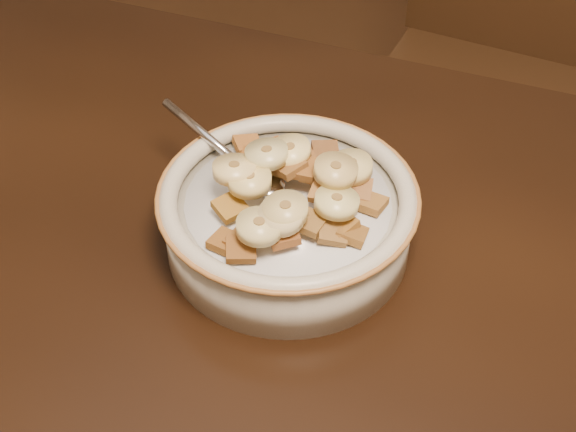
% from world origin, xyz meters
% --- Properties ---
extents(chair, '(0.47, 0.47, 1.02)m').
position_xyz_m(chair, '(0.07, 0.76, 0.51)').
color(chair, black).
rests_on(chair, floor).
extents(cereal_bowl, '(0.18, 0.18, 0.04)m').
position_xyz_m(cereal_bowl, '(-0.03, 0.17, 0.77)').
color(cereal_bowl, beige).
rests_on(cereal_bowl, table).
extents(milk, '(0.15, 0.15, 0.00)m').
position_xyz_m(milk, '(-0.03, 0.17, 0.79)').
color(milk, silver).
rests_on(milk, cereal_bowl).
extents(spoon, '(0.05, 0.05, 0.01)m').
position_xyz_m(spoon, '(-0.06, 0.18, 0.80)').
color(spoon, '#BABCC0').
rests_on(spoon, cereal_bowl).
extents(cereal_square_0, '(0.02, 0.02, 0.01)m').
position_xyz_m(cereal_square_0, '(-0.01, 0.17, 0.81)').
color(cereal_square_0, olive).
rests_on(cereal_square_0, milk).
extents(cereal_square_1, '(0.03, 0.03, 0.01)m').
position_xyz_m(cereal_square_1, '(-0.07, 0.19, 0.80)').
color(cereal_square_1, brown).
rests_on(cereal_square_1, milk).
extents(cereal_square_2, '(0.02, 0.02, 0.01)m').
position_xyz_m(cereal_square_2, '(-0.04, 0.12, 0.80)').
color(cereal_square_2, brown).
rests_on(cereal_square_2, milk).
extents(cereal_square_3, '(0.03, 0.03, 0.01)m').
position_xyz_m(cereal_square_3, '(0.01, 0.15, 0.80)').
color(cereal_square_3, olive).
rests_on(cereal_square_3, milk).
extents(cereal_square_4, '(0.02, 0.03, 0.01)m').
position_xyz_m(cereal_square_4, '(0.01, 0.19, 0.80)').
color(cereal_square_4, '#985C34').
rests_on(cereal_square_4, milk).
extents(cereal_square_5, '(0.03, 0.03, 0.01)m').
position_xyz_m(cereal_square_5, '(-0.06, 0.14, 0.81)').
color(cereal_square_5, brown).
rests_on(cereal_square_5, milk).
extents(cereal_square_6, '(0.03, 0.03, 0.01)m').
position_xyz_m(cereal_square_6, '(-0.06, 0.20, 0.81)').
color(cereal_square_6, '#9B5519').
rests_on(cereal_square_6, milk).
extents(cereal_square_7, '(0.03, 0.03, 0.01)m').
position_xyz_m(cereal_square_7, '(-0.06, 0.20, 0.81)').
color(cereal_square_7, brown).
rests_on(cereal_square_7, milk).
extents(cereal_square_8, '(0.03, 0.03, 0.01)m').
position_xyz_m(cereal_square_8, '(-0.02, 0.13, 0.81)').
color(cereal_square_8, brown).
rests_on(cereal_square_8, milk).
extents(cereal_square_9, '(0.03, 0.03, 0.01)m').
position_xyz_m(cereal_square_9, '(-0.04, 0.21, 0.80)').
color(cereal_square_9, brown).
rests_on(cereal_square_9, milk).
extents(cereal_square_10, '(0.02, 0.02, 0.01)m').
position_xyz_m(cereal_square_10, '(0.02, 0.15, 0.80)').
color(cereal_square_10, olive).
rests_on(cereal_square_10, milk).
extents(cereal_square_11, '(0.03, 0.03, 0.01)m').
position_xyz_m(cereal_square_11, '(-0.06, 0.22, 0.80)').
color(cereal_square_11, brown).
rests_on(cereal_square_11, milk).
extents(cereal_square_12, '(0.03, 0.03, 0.01)m').
position_xyz_m(cereal_square_12, '(-0.04, 0.18, 0.82)').
color(cereal_square_12, brown).
rests_on(cereal_square_12, milk).
extents(cereal_square_13, '(0.02, 0.02, 0.01)m').
position_xyz_m(cereal_square_13, '(-0.01, 0.15, 0.81)').
color(cereal_square_13, brown).
rests_on(cereal_square_13, milk).
extents(cereal_square_14, '(0.02, 0.02, 0.01)m').
position_xyz_m(cereal_square_14, '(-0.05, 0.19, 0.81)').
color(cereal_square_14, brown).
rests_on(cereal_square_14, milk).
extents(cereal_square_15, '(0.02, 0.02, 0.01)m').
position_xyz_m(cereal_square_15, '(-0.06, 0.20, 0.81)').
color(cereal_square_15, brown).
rests_on(cereal_square_15, milk).
extents(cereal_square_16, '(0.03, 0.03, 0.01)m').
position_xyz_m(cereal_square_16, '(-0.09, 0.21, 0.80)').
color(cereal_square_16, '#935527').
rests_on(cereal_square_16, milk).
extents(cereal_square_17, '(0.03, 0.03, 0.01)m').
position_xyz_m(cereal_square_17, '(-0.07, 0.21, 0.80)').
color(cereal_square_17, brown).
rests_on(cereal_square_17, milk).
extents(cereal_square_18, '(0.02, 0.02, 0.01)m').
position_xyz_m(cereal_square_18, '(-0.03, 0.19, 0.82)').
color(cereal_square_18, brown).
rests_on(cereal_square_18, milk).
extents(cereal_square_19, '(0.03, 0.03, 0.01)m').
position_xyz_m(cereal_square_19, '(-0.03, 0.23, 0.80)').
color(cereal_square_19, brown).
rests_on(cereal_square_19, milk).
extents(cereal_square_20, '(0.02, 0.02, 0.01)m').
position_xyz_m(cereal_square_20, '(-0.07, 0.20, 0.80)').
color(cereal_square_20, brown).
rests_on(cereal_square_20, milk).
extents(cereal_square_21, '(0.03, 0.03, 0.01)m').
position_xyz_m(cereal_square_21, '(-0.04, 0.11, 0.80)').
color(cereal_square_21, brown).
rests_on(cereal_square_21, milk).
extents(cereal_square_22, '(0.03, 0.03, 0.01)m').
position_xyz_m(cereal_square_22, '(0.01, 0.16, 0.80)').
color(cereal_square_22, '#975E1C').
rests_on(cereal_square_22, milk).
extents(cereal_square_23, '(0.02, 0.02, 0.01)m').
position_xyz_m(cereal_square_23, '(0.02, 0.19, 0.80)').
color(cereal_square_23, olive).
rests_on(cereal_square_23, milk).
extents(cereal_square_24, '(0.03, 0.03, 0.01)m').
position_xyz_m(cereal_square_24, '(-0.01, 0.20, 0.81)').
color(cereal_square_24, brown).
rests_on(cereal_square_24, milk).
extents(cereal_square_25, '(0.02, 0.02, 0.01)m').
position_xyz_m(cereal_square_25, '(-0.02, 0.19, 0.81)').
color(cereal_square_25, olive).
rests_on(cereal_square_25, milk).
extents(cereal_square_26, '(0.03, 0.03, 0.01)m').
position_xyz_m(cereal_square_26, '(-0.06, 0.17, 0.81)').
color(cereal_square_26, brown).
rests_on(cereal_square_26, milk).
extents(cereal_square_27, '(0.03, 0.03, 0.01)m').
position_xyz_m(cereal_square_27, '(-0.02, 0.20, 0.81)').
color(cereal_square_27, brown).
rests_on(cereal_square_27, milk).
extents(cereal_square_28, '(0.02, 0.02, 0.01)m').
position_xyz_m(cereal_square_28, '(-0.06, 0.11, 0.80)').
color(cereal_square_28, brown).
rests_on(cereal_square_28, milk).
extents(banana_slice_0, '(0.04, 0.04, 0.01)m').
position_xyz_m(banana_slice_0, '(0.00, 0.20, 0.81)').
color(banana_slice_0, '#E6C783').
rests_on(banana_slice_0, milk).
extents(banana_slice_1, '(0.04, 0.04, 0.01)m').
position_xyz_m(banana_slice_1, '(-0.02, 0.13, 0.82)').
color(banana_slice_1, '#E6D186').
rests_on(banana_slice_1, milk).
extents(banana_slice_2, '(0.03, 0.03, 0.01)m').
position_xyz_m(banana_slice_2, '(-0.00, 0.18, 0.82)').
color(banana_slice_2, '#DDC073').
rests_on(banana_slice_2, milk).
extents(banana_slice_3, '(0.03, 0.03, 0.02)m').
position_xyz_m(banana_slice_3, '(-0.04, 0.19, 0.82)').
color(banana_slice_3, '#F4D791').
rests_on(banana_slice_3, milk).
extents(banana_slice_4, '(0.03, 0.03, 0.01)m').
position_xyz_m(banana_slice_4, '(-0.06, 0.18, 0.82)').
color(banana_slice_4, '#C8BC82').
rests_on(banana_slice_4, milk).
extents(banana_slice_5, '(0.04, 0.04, 0.01)m').
position_xyz_m(banana_slice_5, '(-0.03, 0.12, 0.82)').
color(banana_slice_5, '#CFC674').
rests_on(banana_slice_5, milk).
extents(banana_slice_6, '(0.04, 0.04, 0.01)m').
position_xyz_m(banana_slice_6, '(-0.06, 0.15, 0.82)').
color(banana_slice_6, '#D3CA76').
rests_on(banana_slice_6, milk).
extents(banana_slice_7, '(0.03, 0.03, 0.01)m').
position_xyz_m(banana_slice_7, '(-0.02, 0.14, 0.82)').
color(banana_slice_7, tan).
rests_on(banana_slice_7, milk).
extents(banana_slice_8, '(0.04, 0.04, 0.01)m').
position_xyz_m(banana_slice_8, '(-0.07, 0.16, 0.82)').
color(banana_slice_8, '#DDC17A').
rests_on(banana_slice_8, milk).
extents(banana_slice_9, '(0.04, 0.04, 0.01)m').
position_xyz_m(banana_slice_9, '(0.01, 0.16, 0.82)').
color(banana_slice_9, '#F8E594').
rests_on(banana_slice_9, milk).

